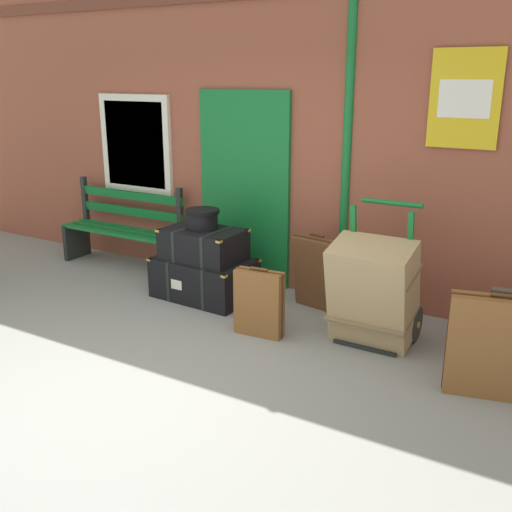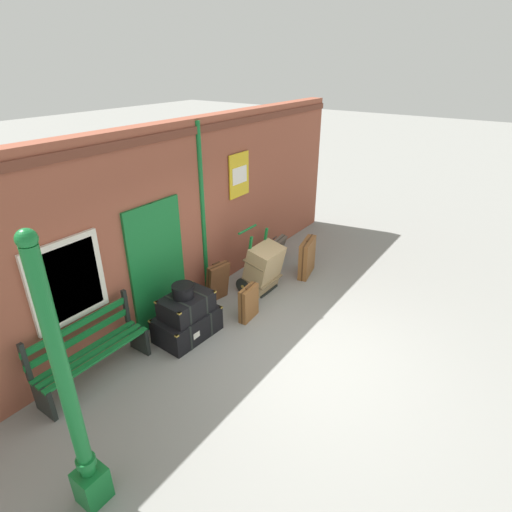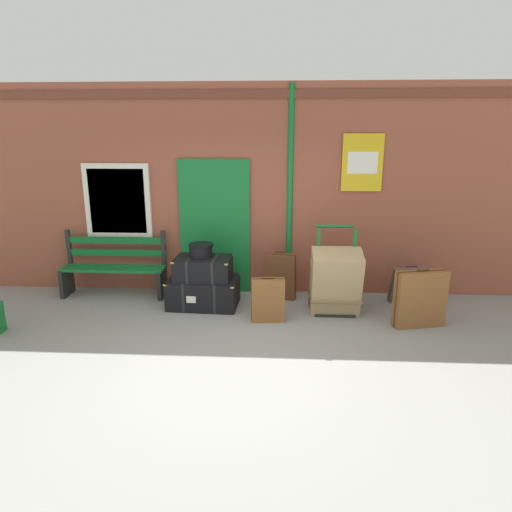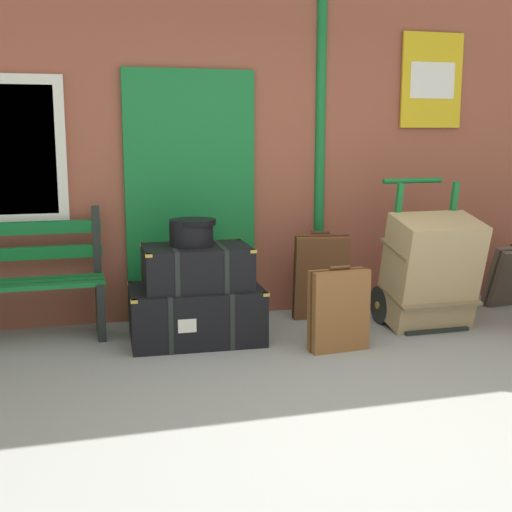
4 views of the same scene
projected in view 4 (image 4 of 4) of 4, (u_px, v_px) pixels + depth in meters
The scene contains 9 objects.
ground_plane at pixel (353, 425), 3.73m from camera, with size 60.00×60.00×0.00m, color gray.
brick_facade at pixel (235, 131), 5.90m from camera, with size 10.40×0.35×3.20m.
steamer_trunk_base at pixel (196, 314), 5.23m from camera, with size 1.04×0.70×0.43m.
steamer_trunk_middle at pixel (197, 267), 5.15m from camera, with size 0.83×0.58×0.33m.
round_hatbox at pixel (192, 231), 5.12m from camera, with size 0.35×0.35×0.20m.
porters_trolley at pixel (419, 291), 5.70m from camera, with size 0.71×0.56×1.21m.
large_brown_trunk at pixel (431, 271), 5.50m from camera, with size 0.70×0.62×0.96m.
suitcase_tan at pixel (320, 277), 5.78m from camera, with size 0.48×0.31×0.77m.
suitcase_cream at pixel (339, 310), 4.97m from camera, with size 0.45×0.18×0.64m.
Camera 4 is at (-1.46, -3.24, 1.58)m, focal length 47.66 mm.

